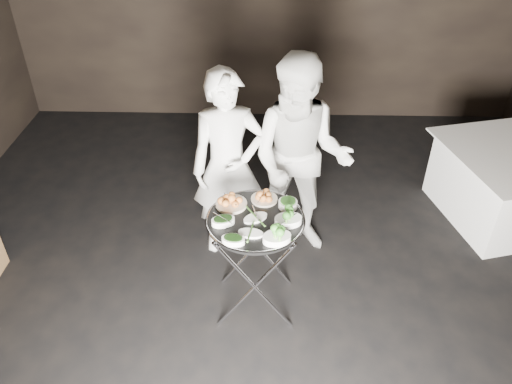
{
  "coord_description": "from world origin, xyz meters",
  "views": [
    {
      "loc": [
        0.0,
        -2.34,
        2.95
      ],
      "look_at": [
        -0.07,
        0.44,
        0.95
      ],
      "focal_mm": 35.0,
      "sensor_mm": 36.0,
      "label": 1
    }
  ],
  "objects_px": {
    "tray_stand": "(255,259)",
    "waiter_right": "(300,160)",
    "dining_table": "(510,184)",
    "waiter_left": "(228,167)",
    "serving_tray": "(255,220)"
  },
  "relations": [
    {
      "from": "tray_stand",
      "to": "waiter_right",
      "type": "distance_m",
      "value": 0.89
    },
    {
      "from": "tray_stand",
      "to": "waiter_right",
      "type": "xyz_separation_m",
      "value": [
        0.33,
        0.72,
        0.4
      ]
    },
    {
      "from": "waiter_left",
      "to": "waiter_right",
      "type": "bearing_deg",
      "value": -8.69
    },
    {
      "from": "waiter_left",
      "to": "dining_table",
      "type": "bearing_deg",
      "value": -1.17
    },
    {
      "from": "tray_stand",
      "to": "dining_table",
      "type": "relative_size",
      "value": 0.68
    },
    {
      "from": "serving_tray",
      "to": "waiter_left",
      "type": "height_order",
      "value": "waiter_left"
    },
    {
      "from": "waiter_right",
      "to": "dining_table",
      "type": "height_order",
      "value": "waiter_right"
    },
    {
      "from": "waiter_left",
      "to": "waiter_right",
      "type": "distance_m",
      "value": 0.57
    },
    {
      "from": "waiter_left",
      "to": "dining_table",
      "type": "distance_m",
      "value": 2.63
    },
    {
      "from": "waiter_right",
      "to": "dining_table",
      "type": "distance_m",
      "value": 2.09
    },
    {
      "from": "tray_stand",
      "to": "waiter_right",
      "type": "relative_size",
      "value": 0.48
    },
    {
      "from": "waiter_left",
      "to": "waiter_right",
      "type": "height_order",
      "value": "waiter_right"
    },
    {
      "from": "serving_tray",
      "to": "waiter_right",
      "type": "distance_m",
      "value": 0.8
    },
    {
      "from": "waiter_left",
      "to": "dining_table",
      "type": "xyz_separation_m",
      "value": [
        2.54,
        0.49,
        -0.46
      ]
    },
    {
      "from": "waiter_right",
      "to": "tray_stand",
      "type": "bearing_deg",
      "value": -103.45
    }
  ]
}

